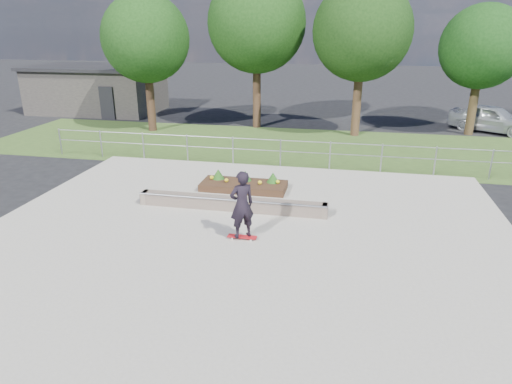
% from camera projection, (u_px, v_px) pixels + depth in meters
% --- Properties ---
extents(ground, '(120.00, 120.00, 0.00)m').
position_uv_depth(ground, '(237.00, 250.00, 11.92)').
color(ground, black).
rests_on(ground, ground).
extents(grass_verge, '(30.00, 8.00, 0.02)m').
position_uv_depth(grass_verge, '(291.00, 146.00, 22.03)').
color(grass_verge, '#30491D').
rests_on(grass_verge, ground).
extents(concrete_slab, '(15.00, 15.00, 0.06)m').
position_uv_depth(concrete_slab, '(237.00, 249.00, 11.91)').
color(concrete_slab, gray).
rests_on(concrete_slab, ground).
extents(fence, '(20.06, 0.06, 1.20)m').
position_uv_depth(fence, '(281.00, 149.00, 18.55)').
color(fence, '#9C9EA4').
rests_on(fence, ground).
extents(building, '(8.40, 5.40, 3.00)m').
position_uv_depth(building, '(98.00, 89.00, 30.56)').
color(building, '#2E2C29').
rests_on(building, ground).
extents(tree_far_left, '(4.55, 4.55, 7.15)m').
position_uv_depth(tree_far_left, '(146.00, 39.00, 23.69)').
color(tree_far_left, black).
rests_on(tree_far_left, ground).
extents(tree_mid_left, '(5.25, 5.25, 8.25)m').
position_uv_depth(tree_mid_left, '(257.00, 23.00, 24.24)').
color(tree_mid_left, '#321E14').
rests_on(tree_mid_left, ground).
extents(tree_mid_right, '(4.90, 4.90, 7.70)m').
position_uv_depth(tree_mid_right, '(362.00, 31.00, 22.43)').
color(tree_mid_right, '#392416').
rests_on(tree_mid_right, ground).
extents(tree_far_right, '(4.20, 4.20, 6.60)m').
position_uv_depth(tree_far_right, '(482.00, 47.00, 22.94)').
color(tree_far_right, '#332514').
rests_on(tree_far_right, ground).
extents(grind_ledge, '(6.00, 0.44, 0.43)m').
position_uv_depth(grind_ledge, '(232.00, 204.00, 14.31)').
color(grind_ledge, brown).
rests_on(grind_ledge, concrete_slab).
extents(planter_bed, '(3.00, 1.20, 0.61)m').
position_uv_depth(planter_bed, '(244.00, 184.00, 16.14)').
color(planter_bed, black).
rests_on(planter_bed, concrete_slab).
extents(skateboarder, '(0.81, 0.75, 1.94)m').
position_uv_depth(skateboarder, '(242.00, 205.00, 12.07)').
color(skateboarder, silver).
rests_on(skateboarder, concrete_slab).
extents(parked_car, '(4.61, 3.79, 1.48)m').
position_uv_depth(parked_car, '(491.00, 118.00, 24.85)').
color(parked_car, '#B6BBC1').
rests_on(parked_car, ground).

